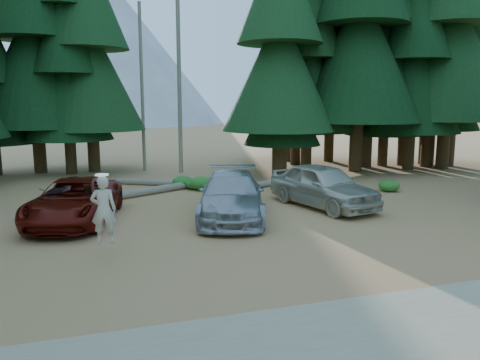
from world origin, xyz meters
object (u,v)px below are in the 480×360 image
(silver_minivan_center, at_px, (231,195))
(log_right, at_px, (256,185))
(red_pickup, at_px, (74,201))
(log_left, at_px, (162,189))
(silver_minivan_right, at_px, (323,185))
(frisbee_player, at_px, (104,209))
(log_mid, at_px, (151,183))

(silver_minivan_center, relative_size, log_right, 1.13)
(red_pickup, xyz_separation_m, log_left, (3.72, 4.52, -0.59))
(silver_minivan_center, relative_size, log_left, 1.18)
(silver_minivan_right, bearing_deg, silver_minivan_center, 174.82)
(silver_minivan_center, bearing_deg, log_left, 124.51)
(log_left, xyz_separation_m, log_right, (4.49, -0.37, -0.01))
(frisbee_player, distance_m, log_right, 11.13)
(log_mid, relative_size, log_right, 0.73)
(frisbee_player, bearing_deg, log_mid, -93.87)
(red_pickup, relative_size, log_left, 1.14)
(red_pickup, xyz_separation_m, log_right, (8.21, 4.14, -0.60))
(silver_minivan_center, xyz_separation_m, frisbee_player, (-4.54, -3.15, 0.49))
(log_right, bearing_deg, frisbee_player, -157.43)
(frisbee_player, relative_size, log_right, 0.38)
(silver_minivan_right, bearing_deg, red_pickup, 163.64)
(log_left, xyz_separation_m, log_mid, (-0.29, 2.03, -0.02))
(silver_minivan_center, height_order, silver_minivan_right, silver_minivan_right)
(red_pickup, height_order, log_left, red_pickup)
(frisbee_player, relative_size, log_left, 0.40)
(red_pickup, xyz_separation_m, frisbee_player, (0.91, -4.19, 0.55))
(log_mid, bearing_deg, log_left, -49.52)
(frisbee_player, height_order, log_right, frisbee_player)
(red_pickup, relative_size, frisbee_player, 2.88)
(log_left, distance_m, log_right, 4.51)
(red_pickup, relative_size, silver_minivan_center, 0.96)
(silver_minivan_center, relative_size, silver_minivan_right, 1.10)
(red_pickup, height_order, log_right, red_pickup)
(frisbee_player, distance_m, log_left, 9.21)
(silver_minivan_center, distance_m, log_left, 5.85)
(silver_minivan_right, relative_size, log_right, 1.03)
(log_right, bearing_deg, red_pickup, -179.41)
(silver_minivan_right, distance_m, log_mid, 9.26)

